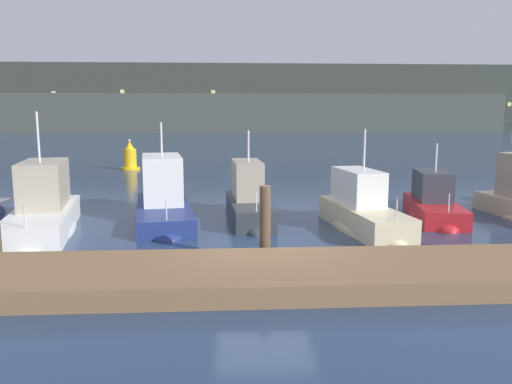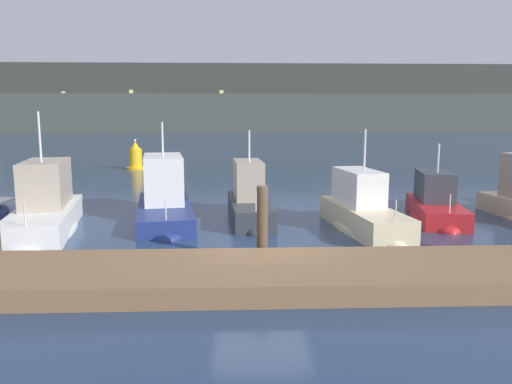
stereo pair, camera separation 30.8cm
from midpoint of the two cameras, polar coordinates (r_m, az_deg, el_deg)
name	(u,v)px [view 1 (the left image)]	position (r m, az deg, el deg)	size (l,w,h in m)	color
ground_plane	(264,260)	(12.92, 0.26, -7.73)	(400.00, 400.00, 0.00)	navy
dock	(271,275)	(11.06, 0.91, -9.44)	(33.78, 2.80, 0.45)	brown
mooring_pile_2	(265,224)	(12.44, 0.34, -3.74)	(0.28, 0.28, 1.95)	#4C3D2D
motorboat_berth_3	(44,218)	(17.25, -23.57, -2.71)	(2.92, 6.27, 4.24)	white
motorboat_berth_4	(163,208)	(17.85, -11.03, -1.76)	(2.89, 6.46, 3.89)	navy
motorboat_berth_5	(249,209)	(17.59, -1.36, -2.00)	(1.73, 5.05, 3.71)	#2D3338
motorboat_berth_6	(362,219)	(16.41, 11.52, -3.10)	(2.25, 5.34, 3.81)	beige
motorboat_berth_7	(433,211)	(18.79, 19.16, -2.06)	(2.38, 4.78, 3.22)	red
channel_buoy	(130,158)	(33.96, -14.45, 3.74)	(1.25, 1.25, 2.00)	gold
hillside_backdrop	(213,101)	(104.88, -5.03, 10.31)	(240.00, 23.00, 13.15)	#333833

